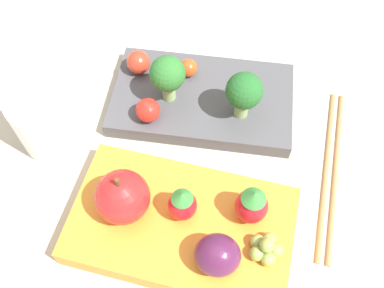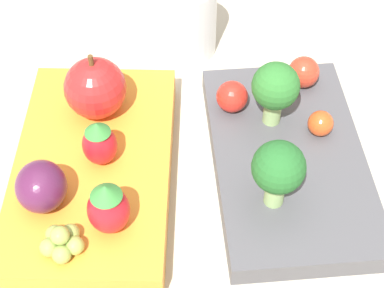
# 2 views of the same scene
# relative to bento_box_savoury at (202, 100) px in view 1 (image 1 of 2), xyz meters

# --- Properties ---
(ground_plane) EXTENTS (4.00, 4.00, 0.00)m
(ground_plane) POSITION_rel_bento_box_savoury_xyz_m (0.00, -0.08, -0.01)
(ground_plane) COLOR #BCB29E
(bento_box_savoury) EXTENTS (0.21, 0.12, 0.02)m
(bento_box_savoury) POSITION_rel_bento_box_savoury_xyz_m (0.00, 0.00, 0.00)
(bento_box_savoury) COLOR #4C4C51
(bento_box_savoury) RESTS_ON ground_plane
(bento_box_fruit) EXTENTS (0.22, 0.14, 0.03)m
(bento_box_fruit) POSITION_rel_bento_box_savoury_xyz_m (-0.00, -0.16, 0.00)
(bento_box_fruit) COLOR orange
(bento_box_fruit) RESTS_ON ground_plane
(broccoli_floret_0) EXTENTS (0.04, 0.04, 0.06)m
(broccoli_floret_0) POSITION_rel_bento_box_savoury_xyz_m (-0.04, -0.01, 0.05)
(broccoli_floret_0) COLOR #93B770
(broccoli_floret_0) RESTS_ON bento_box_savoury
(broccoli_floret_1) EXTENTS (0.04, 0.04, 0.06)m
(broccoli_floret_1) POSITION_rel_bento_box_savoury_xyz_m (0.05, -0.02, 0.05)
(broccoli_floret_1) COLOR #93B770
(broccoli_floret_1) RESTS_ON bento_box_savoury
(cherry_tomato_0) EXTENTS (0.02, 0.02, 0.02)m
(cherry_tomato_0) POSITION_rel_bento_box_savoury_xyz_m (-0.02, 0.03, 0.02)
(cherry_tomato_0) COLOR #DB4C1E
(cherry_tomato_0) RESTS_ON bento_box_savoury
(cherry_tomato_1) EXTENTS (0.03, 0.03, 0.03)m
(cherry_tomato_1) POSITION_rel_bento_box_savoury_xyz_m (-0.08, 0.03, 0.02)
(cherry_tomato_1) COLOR red
(cherry_tomato_1) RESTS_ON bento_box_savoury
(cherry_tomato_2) EXTENTS (0.03, 0.03, 0.03)m
(cherry_tomato_2) POSITION_rel_bento_box_savoury_xyz_m (-0.05, -0.04, 0.02)
(cherry_tomato_2) COLOR red
(cherry_tomato_2) RESTS_ON bento_box_savoury
(apple) EXTENTS (0.05, 0.05, 0.06)m
(apple) POSITION_rel_bento_box_savoury_xyz_m (-0.05, -0.15, 0.04)
(apple) COLOR red
(apple) RESTS_ON bento_box_fruit
(strawberry_0) EXTENTS (0.03, 0.03, 0.04)m
(strawberry_0) POSITION_rel_bento_box_savoury_xyz_m (-0.00, -0.15, 0.04)
(strawberry_0) COLOR red
(strawberry_0) RESTS_ON bento_box_fruit
(strawberry_1) EXTENTS (0.03, 0.03, 0.05)m
(strawberry_1) POSITION_rel_bento_box_savoury_xyz_m (0.06, -0.14, 0.04)
(strawberry_1) COLOR red
(strawberry_1) RESTS_ON bento_box_fruit
(plum) EXTENTS (0.04, 0.04, 0.04)m
(plum) POSITION_rel_bento_box_savoury_xyz_m (0.04, -0.19, 0.04)
(plum) COLOR #511E42
(plum) RESTS_ON bento_box_fruit
(grape_cluster) EXTENTS (0.03, 0.03, 0.02)m
(grape_cluster) POSITION_rel_bento_box_savoury_xyz_m (0.08, -0.18, 0.03)
(grape_cluster) COLOR #8EA84C
(grape_cluster) RESTS_ON bento_box_fruit
(drinking_cup) EXTENTS (0.06, 0.06, 0.07)m
(drinking_cup) POSITION_rel_bento_box_savoury_xyz_m (-0.16, -0.07, 0.03)
(drinking_cup) COLOR silver
(drinking_cup) RESTS_ON ground_plane
(chopsticks_pair) EXTENTS (0.04, 0.21, 0.01)m
(chopsticks_pair) POSITION_rel_bento_box_savoury_xyz_m (0.15, -0.07, -0.01)
(chopsticks_pair) COLOR #A37547
(chopsticks_pair) RESTS_ON ground_plane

